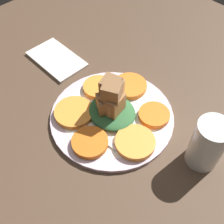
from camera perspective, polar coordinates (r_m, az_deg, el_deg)
The scene contains 12 objects.
table_slab at distance 65.75cm, azimuth -0.00°, elevation -1.67°, with size 120.00×120.00×2.00cm, color #4C3828.
plate at distance 64.54cm, azimuth -0.00°, elevation -0.87°, with size 28.22×28.22×1.05cm.
carrot_slice_0 at distance 59.29cm, azimuth 4.72°, elevation -6.14°, with size 8.56×8.56×1.26cm, color #F99438.
carrot_slice_1 at distance 63.94cm, azimuth 8.53°, elevation -0.60°, with size 7.08×7.08×1.26cm, color orange.
carrot_slice_2 at distance 69.28cm, azimuth 3.67°, elevation 5.33°, with size 8.24×8.24×1.26cm, color orange.
carrot_slice_3 at distance 68.87cm, azimuth -2.81°, elevation 5.02°, with size 7.38×7.38×1.26cm, color orange.
carrot_slice_4 at distance 64.28cm, azimuth -7.72°, elevation -0.07°, with size 8.96×8.96×1.26cm, color orange.
carrot_slice_5 at distance 59.26cm, azimuth -4.51°, elevation -6.17°, with size 7.74×7.74×1.26cm, color orange.
center_pile at distance 61.63cm, azimuth -0.07°, elevation 2.01°, with size 11.18×10.37×9.76cm.
fork at distance 61.47cm, azimuth -4.63°, elevation -3.75°, with size 17.13×4.11×0.40cm.
water_glass at distance 57.16cm, azimuth 18.82°, elevation -6.19°, with size 6.56×6.56×11.48cm.
napkin at distance 79.74cm, azimuth -11.20°, elevation 10.48°, with size 15.98×9.59×0.80cm.
Camera 1 is at (28.15, -27.33, 53.76)cm, focal length 45.00 mm.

